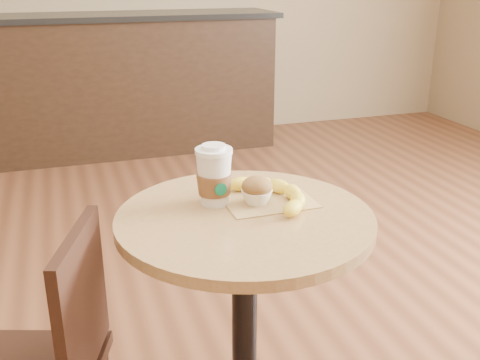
{
  "coord_description": "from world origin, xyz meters",
  "views": [
    {
      "loc": [
        -0.5,
        -1.17,
        1.34
      ],
      "look_at": [
        -0.08,
        0.12,
        0.83
      ],
      "focal_mm": 42.0,
      "sensor_mm": 36.0,
      "label": 1
    }
  ],
  "objects_px": {
    "coffee_cup": "(214,178)",
    "banana": "(273,194)",
    "cafe_table": "(245,291)",
    "muffin": "(257,190)"
  },
  "relations": [
    {
      "from": "coffee_cup",
      "to": "muffin",
      "type": "relative_size",
      "value": 1.96
    },
    {
      "from": "cafe_table",
      "to": "banana",
      "type": "bearing_deg",
      "value": 28.04
    },
    {
      "from": "coffee_cup",
      "to": "muffin",
      "type": "xyz_separation_m",
      "value": [
        0.11,
        -0.04,
        -0.03
      ]
    },
    {
      "from": "cafe_table",
      "to": "banana",
      "type": "height_order",
      "value": "banana"
    },
    {
      "from": "muffin",
      "to": "banana",
      "type": "height_order",
      "value": "muffin"
    },
    {
      "from": "coffee_cup",
      "to": "banana",
      "type": "xyz_separation_m",
      "value": [
        0.15,
        -0.04,
        -0.05
      ]
    },
    {
      "from": "muffin",
      "to": "cafe_table",
      "type": "bearing_deg",
      "value": -134.33
    },
    {
      "from": "cafe_table",
      "to": "coffee_cup",
      "type": "height_order",
      "value": "coffee_cup"
    },
    {
      "from": "coffee_cup",
      "to": "banana",
      "type": "relative_size",
      "value": 0.59
    },
    {
      "from": "cafe_table",
      "to": "muffin",
      "type": "relative_size",
      "value": 8.88
    }
  ]
}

